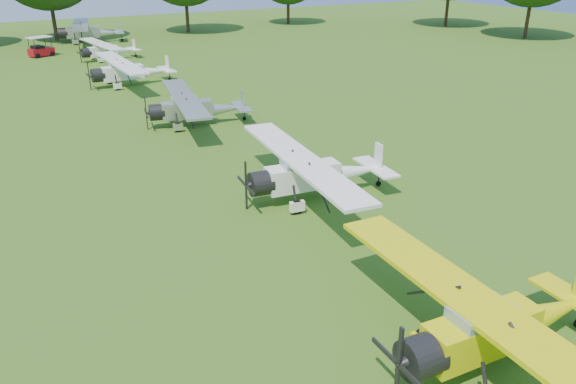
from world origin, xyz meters
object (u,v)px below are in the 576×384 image
object	(u,v)px
aircraft_2	(497,323)
aircraft_4	(194,106)
aircraft_7	(88,30)
golf_cart	(41,50)
aircraft_6	(107,49)
aircraft_3	(313,171)
aircraft_5	(128,70)

from	to	relation	value
aircraft_2	aircraft_4	bearing A→B (deg)	90.68
aircraft_7	golf_cart	bearing A→B (deg)	-119.85
aircraft_6	aircraft_7	world-z (taller)	aircraft_7
aircraft_7	golf_cart	size ratio (longest dim) A/B	4.60
aircraft_3	aircraft_5	world-z (taller)	aircraft_3
aircraft_3	aircraft_4	size ratio (longest dim) A/B	1.06
aircraft_7	golf_cart	distance (m)	9.52
aircraft_2	aircraft_3	distance (m)	11.74
aircraft_2	aircraft_4	size ratio (longest dim) A/B	1.06
aircraft_5	aircraft_7	xyz separation A→B (m)	(1.22, 24.88, 0.15)
aircraft_4	golf_cart	size ratio (longest dim) A/B	3.91
golf_cart	aircraft_4	bearing A→B (deg)	-102.38
aircraft_5	aircraft_7	bearing A→B (deg)	84.83
aircraft_2	aircraft_7	bearing A→B (deg)	91.05
aircraft_2	aircraft_7	world-z (taller)	aircraft_7
aircraft_6	aircraft_3	bearing A→B (deg)	-97.12
aircraft_3	golf_cart	xyz separation A→B (m)	(-6.60, 44.00, -0.60)
aircraft_2	aircraft_7	xyz separation A→B (m)	(0.76, 62.96, 0.13)
aircraft_2	aircraft_7	size ratio (longest dim) A/B	0.90
aircraft_5	aircraft_6	xyz separation A→B (m)	(0.82, 12.29, -0.18)
aircraft_3	aircraft_7	world-z (taller)	aircraft_7
aircraft_2	aircraft_5	xyz separation A→B (m)	(-0.47, 38.09, -0.01)
aircraft_2	aircraft_3	size ratio (longest dim) A/B	1.00
golf_cart	aircraft_3	bearing A→B (deg)	-104.47
aircraft_7	golf_cart	xyz separation A→B (m)	(-6.07, -7.29, -0.74)
aircraft_5	aircraft_6	world-z (taller)	aircraft_5
aircraft_4	aircraft_5	xyz separation A→B (m)	(-0.93, 13.16, 0.06)
aircraft_3	aircraft_7	bearing A→B (deg)	96.04
aircraft_6	aircraft_7	xyz separation A→B (m)	(0.40, 12.59, 0.32)
aircraft_2	aircraft_3	xyz separation A→B (m)	(1.30, 11.67, -0.01)
aircraft_3	aircraft_6	bearing A→B (deg)	96.84
aircraft_5	aircraft_3	bearing A→B (deg)	-88.54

